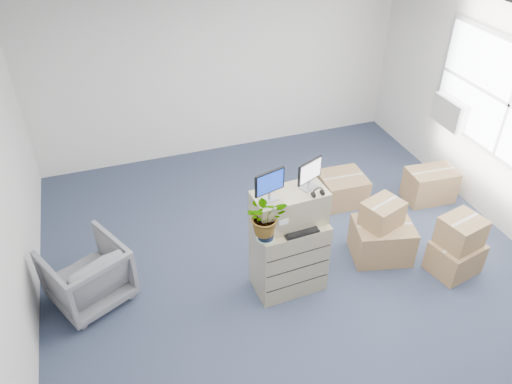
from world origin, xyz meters
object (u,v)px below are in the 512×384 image
at_px(monitor_right, 310,173).
at_px(potted_plant, 266,220).
at_px(monitor_left, 270,184).
at_px(office_chair, 86,272).
at_px(filing_cabinet_lower, 289,256).
at_px(water_bottle, 293,213).
at_px(keyboard, 300,231).

xyz_separation_m(monitor_right, potted_plant, (-0.56, -0.20, -0.34)).
distance_m(monitor_left, office_chair, 2.35).
height_order(filing_cabinet_lower, monitor_right, monitor_right).
relative_size(monitor_right, water_bottle, 1.55).
relative_size(filing_cabinet_lower, monitor_right, 2.75).
bearing_deg(keyboard, office_chair, 159.54).
distance_m(water_bottle, potted_plant, 0.46).
distance_m(water_bottle, office_chair, 2.42).
height_order(monitor_right, office_chair, monitor_right).
distance_m(monitor_left, water_bottle, 0.58).
bearing_deg(keyboard, monitor_right, 49.32).
relative_size(potted_plant, office_chair, 0.63).
bearing_deg(monitor_right, monitor_left, 163.80).
relative_size(keyboard, water_bottle, 1.79).
xyz_separation_m(keyboard, office_chair, (-2.29, 0.71, -0.53)).
distance_m(potted_plant, office_chair, 2.17).
xyz_separation_m(water_bottle, office_chair, (-2.29, 0.50, -0.63)).
xyz_separation_m(keyboard, potted_plant, (-0.39, 0.02, 0.25)).
xyz_separation_m(filing_cabinet_lower, monitor_right, (0.22, 0.06, 1.06)).
distance_m(filing_cabinet_lower, office_chair, 2.31).
height_order(monitor_left, monitor_right, monitor_left).
relative_size(monitor_right, office_chair, 0.41).
relative_size(filing_cabinet_lower, potted_plant, 1.80).
height_order(monitor_right, keyboard, monitor_right).
distance_m(monitor_right, keyboard, 0.64).
height_order(filing_cabinet_lower, keyboard, keyboard).
relative_size(monitor_left, office_chair, 0.43).
xyz_separation_m(water_bottle, potted_plant, (-0.39, -0.19, 0.15)).
distance_m(keyboard, water_bottle, 0.23).
bearing_deg(office_chair, monitor_right, 142.48).
distance_m(filing_cabinet_lower, monitor_right, 1.09).
bearing_deg(potted_plant, filing_cabinet_lower, 22.00).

